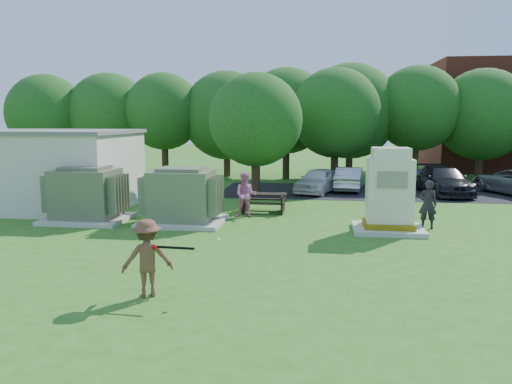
# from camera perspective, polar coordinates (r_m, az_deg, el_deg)

# --- Properties ---
(ground) EXTENTS (120.00, 120.00, 0.00)m
(ground) POSITION_cam_1_polar(r_m,az_deg,el_deg) (13.75, -2.19, -7.79)
(ground) COLOR #2D6619
(ground) RESTS_ON ground
(service_building) EXTENTS (10.00, 5.00, 3.20)m
(service_building) POSITION_cam_1_polar(r_m,az_deg,el_deg) (24.10, -25.89, 2.23)
(service_building) COLOR beige
(service_building) RESTS_ON ground
(service_building_roof) EXTENTS (10.20, 5.20, 0.15)m
(service_building_roof) POSITION_cam_1_polar(r_m,az_deg,el_deg) (24.01, -26.14, 6.21)
(service_building_roof) COLOR slate
(service_building_roof) RESTS_ON service_building
(parking_strip) EXTENTS (20.00, 6.00, 0.01)m
(parking_strip) POSITION_cam_1_polar(r_m,az_deg,el_deg) (27.21, 17.49, -0.09)
(parking_strip) COLOR #232326
(parking_strip) RESTS_ON ground
(transformer_left) EXTENTS (3.00, 2.40, 2.07)m
(transformer_left) POSITION_cam_1_polar(r_m,az_deg,el_deg) (19.78, -18.81, -0.38)
(transformer_left) COLOR beige
(transformer_left) RESTS_ON ground
(transformer_right) EXTENTS (3.00, 2.40, 2.07)m
(transformer_right) POSITION_cam_1_polar(r_m,az_deg,el_deg) (18.45, -8.45, -0.62)
(transformer_right) COLOR beige
(transformer_right) RESTS_ON ground
(generator_cabinet) EXTENTS (2.35, 1.93, 2.87)m
(generator_cabinet) POSITION_cam_1_polar(r_m,az_deg,el_deg) (17.51, 14.98, -0.36)
(generator_cabinet) COLOR beige
(generator_cabinet) RESTS_ON ground
(picnic_table) EXTENTS (1.82, 1.37, 0.78)m
(picnic_table) POSITION_cam_1_polar(r_m,az_deg,el_deg) (20.58, 0.90, -0.96)
(picnic_table) COLOR black
(picnic_table) RESTS_ON ground
(batter) EXTENTS (1.25, 0.99, 1.70)m
(batter) POSITION_cam_1_polar(r_m,az_deg,el_deg) (11.11, -12.33, -7.37)
(batter) COLOR brown
(batter) RESTS_ON ground
(person_by_generator) EXTENTS (0.66, 0.47, 1.71)m
(person_by_generator) POSITION_cam_1_polar(r_m,az_deg,el_deg) (18.45, 19.04, -1.35)
(person_by_generator) COLOR black
(person_by_generator) RESTS_ON ground
(person_at_picnic) EXTENTS (0.91, 0.73, 1.77)m
(person_at_picnic) POSITION_cam_1_polar(r_m,az_deg,el_deg) (19.41, -1.16, -0.34)
(person_at_picnic) COLOR pink
(person_at_picnic) RESTS_ON ground
(car_white) EXTENTS (2.81, 4.13, 1.31)m
(car_white) POSITION_cam_1_polar(r_m,az_deg,el_deg) (26.14, 7.15, 1.34)
(car_white) COLOR silver
(car_white) RESTS_ON ground
(car_silver_a) EXTENTS (1.82, 3.98, 1.27)m
(car_silver_a) POSITION_cam_1_polar(r_m,az_deg,el_deg) (27.26, 10.64, 1.51)
(car_silver_a) COLOR #BCBBC1
(car_silver_a) RESTS_ON ground
(car_dark) EXTENTS (2.48, 5.02, 1.40)m
(car_dark) POSITION_cam_1_polar(r_m,az_deg,el_deg) (27.22, 20.60, 1.25)
(car_dark) COLOR black
(car_dark) RESTS_ON ground
(batting_equipment) EXTENTS (1.52, 0.44, 0.19)m
(batting_equipment) POSITION_cam_1_polar(r_m,az_deg,el_deg) (10.81, -8.93, -6.17)
(batting_equipment) COLOR black
(batting_equipment) RESTS_ON ground
(tree_row) EXTENTS (41.30, 13.30, 7.30)m
(tree_row) POSITION_cam_1_polar(r_m,az_deg,el_deg) (31.53, 6.68, 8.92)
(tree_row) COLOR #47301E
(tree_row) RESTS_ON ground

